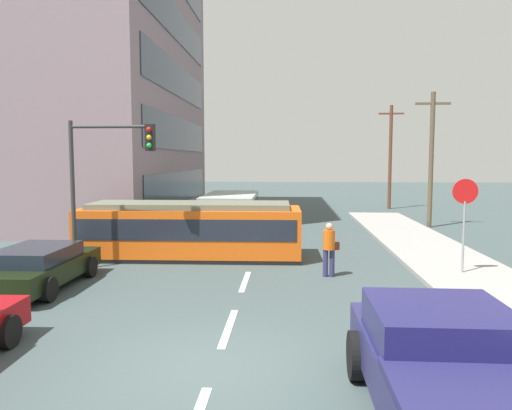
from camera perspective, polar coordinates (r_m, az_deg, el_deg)
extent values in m
plane|color=#3C4A4A|center=(18.55, -0.18, -5.87)|extent=(120.00, 120.00, 0.00)
cube|color=#9A9692|center=(15.61, 24.74, -8.26)|extent=(3.20, 36.00, 0.14)
cube|color=silver|center=(10.85, -3.21, -14.07)|extent=(0.16, 2.40, 0.01)
cube|color=silver|center=(14.66, -1.28, -8.89)|extent=(0.16, 2.40, 0.01)
cube|color=silver|center=(23.87, 0.72, -3.33)|extent=(0.16, 2.40, 0.01)
cube|color=silver|center=(29.81, 1.34, -1.59)|extent=(0.16, 2.40, 0.01)
cube|color=gray|center=(34.06, -24.26, 17.77)|extent=(17.36, 17.91, 22.40)
cube|color=#2D3847|center=(30.24, -8.82, 2.09)|extent=(0.06, 15.23, 1.92)
cube|color=#2D3847|center=(30.23, -8.91, 8.16)|extent=(0.06, 15.23, 1.92)
cube|color=#2D3847|center=(30.55, -9.00, 14.16)|extent=(0.06, 15.23, 1.92)
cube|color=#2D3847|center=(31.21, -9.09, 19.97)|extent=(0.06, 15.23, 1.92)
cube|color=#DD5713|center=(18.11, -7.61, -3.00)|extent=(8.04, 2.68, 1.69)
cube|color=#2D2D2D|center=(18.26, -7.58, -5.86)|extent=(7.88, 2.55, 0.15)
cube|color=#616552|center=(18.00, -7.65, -0.03)|extent=(7.24, 2.29, 0.20)
cube|color=#1E232D|center=(18.08, -7.62, -2.37)|extent=(7.73, 2.71, 0.74)
cube|color=#AAB7AA|center=(24.87, -2.93, -0.49)|extent=(2.56, 5.82, 1.56)
cube|color=black|center=(22.04, -3.73, -0.64)|extent=(2.25, 0.14, 0.93)
cube|color=black|center=(24.85, -2.94, 0.15)|extent=(2.59, 4.95, 0.62)
cylinder|color=black|center=(23.12, -3.42, -2.51)|extent=(2.56, 0.93, 0.90)
cylinder|color=black|center=(26.78, -2.50, -1.43)|extent=(2.56, 0.93, 0.90)
cylinder|color=#2E2D54|center=(15.31, 8.10, -6.71)|extent=(0.16, 0.16, 0.85)
cylinder|color=#2E2D54|center=(15.33, 8.85, -6.71)|extent=(0.16, 0.16, 0.85)
cylinder|color=#D95912|center=(15.19, 8.51, -4.03)|extent=(0.36, 0.36, 0.60)
sphere|color=tan|center=(15.12, 8.54, -2.50)|extent=(0.22, 0.22, 0.22)
cube|color=maroon|center=(15.29, 9.31, -4.74)|extent=(0.22, 0.17, 0.24)
cube|color=navy|center=(7.32, 21.71, -18.70)|extent=(2.01, 5.00, 0.65)
cube|color=#1D1B53|center=(7.60, 20.58, -12.92)|extent=(1.90, 1.90, 0.55)
cube|color=navy|center=(5.99, 26.13, -20.44)|extent=(2.00, 2.25, 0.12)
cylinder|color=black|center=(8.56, 11.75, -16.80)|extent=(0.28, 0.80, 0.80)
cylinder|color=black|center=(9.05, 24.91, -15.96)|extent=(0.28, 0.80, 0.80)
cylinder|color=black|center=(10.77, -26.90, -13.04)|extent=(0.24, 0.65, 0.64)
cube|color=black|center=(15.14, -23.94, -6.92)|extent=(1.85, 4.42, 0.55)
cube|color=black|center=(14.92, -24.27, -5.25)|extent=(1.69, 2.43, 0.40)
cylinder|color=black|center=(16.74, -24.61, -6.48)|extent=(0.22, 0.64, 0.64)
cylinder|color=black|center=(15.96, -18.77, -6.83)|extent=(0.22, 0.64, 0.64)
cylinder|color=black|center=(13.62, -23.04, -9.06)|extent=(0.22, 0.64, 0.64)
cube|color=black|center=(22.65, -12.14, -2.62)|extent=(1.87, 4.57, 0.55)
cube|color=black|center=(22.44, -12.26, -1.47)|extent=(1.69, 2.53, 0.40)
cylinder|color=black|center=(24.21, -13.35, -2.60)|extent=(0.23, 0.64, 0.64)
cylinder|color=black|center=(23.78, -9.20, -2.67)|extent=(0.23, 0.64, 0.64)
cylinder|color=black|center=(21.64, -15.35, -3.59)|extent=(0.23, 0.64, 0.64)
cylinder|color=black|center=(21.15, -10.73, -3.69)|extent=(0.23, 0.64, 0.64)
cylinder|color=gray|center=(16.30, 23.03, -3.44)|extent=(0.07, 0.07, 2.20)
cylinder|color=red|center=(16.15, 23.21, 1.47)|extent=(0.76, 0.04, 0.76)
cylinder|color=#333333|center=(16.89, -20.57, 0.97)|extent=(0.14, 0.14, 4.84)
cylinder|color=#333333|center=(16.39, -16.66, 8.74)|extent=(2.58, 0.10, 0.10)
cube|color=black|center=(15.97, -12.23, 7.68)|extent=(0.28, 0.24, 0.84)
sphere|color=red|center=(15.86, -12.38, 8.60)|extent=(0.16, 0.16, 0.16)
sphere|color=gold|center=(15.84, -12.36, 7.70)|extent=(0.16, 0.16, 0.16)
sphere|color=green|center=(15.84, -12.35, 6.79)|extent=(0.16, 0.16, 0.16)
cylinder|color=brown|center=(27.42, 19.75, 4.92)|extent=(0.24, 0.24, 7.10)
cube|color=brown|center=(27.57, 19.94, 11.06)|extent=(1.80, 0.12, 0.12)
cylinder|color=brown|center=(36.82, 15.38, 5.37)|extent=(0.24, 0.24, 7.47)
cube|color=brown|center=(36.97, 15.50, 10.23)|extent=(1.80, 0.12, 0.12)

